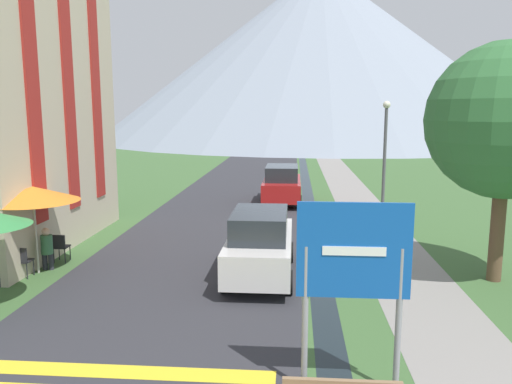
% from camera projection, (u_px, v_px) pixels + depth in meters
% --- Properties ---
extents(ground_plane, '(160.00, 160.00, 0.00)m').
position_uv_depth(ground_plane, '(284.00, 204.00, 23.89)').
color(ground_plane, '#3D6033').
extents(road, '(6.40, 60.00, 0.01)m').
position_uv_depth(road, '(250.00, 176.00, 33.92)').
color(road, '#2D2D33').
rests_on(road, ground_plane).
extents(footpath, '(2.20, 60.00, 0.01)m').
position_uv_depth(footpath, '(341.00, 177.00, 33.45)').
color(footpath, gray).
rests_on(footpath, ground_plane).
extents(drainage_channel, '(0.60, 60.00, 0.00)m').
position_uv_depth(drainage_channel, '(305.00, 177.00, 33.64)').
color(drainage_channel, black).
rests_on(drainage_channel, ground_plane).
extents(mountain_distant, '(68.36, 68.36, 26.14)m').
position_uv_depth(mountain_distant, '(320.00, 54.00, 77.49)').
color(mountain_distant, gray).
rests_on(mountain_distant, ground_plane).
extents(road_sign, '(1.74, 0.11, 3.07)m').
position_uv_depth(road_sign, '(353.00, 269.00, 7.62)').
color(road_sign, gray).
rests_on(road_sign, ground_plane).
extents(parked_car_near, '(1.76, 4.20, 1.82)m').
position_uv_depth(parked_car_near, '(260.00, 244.00, 13.29)').
color(parked_car_near, silver).
rests_on(parked_car_near, ground_plane).
extents(parked_car_far, '(1.86, 4.28, 1.82)m').
position_uv_depth(parked_car_far, '(282.00, 184.00, 23.97)').
color(parked_car_far, '#A31919').
rests_on(parked_car_far, ground_plane).
extents(cafe_chair_far_left, '(0.40, 0.40, 0.85)m').
position_uv_depth(cafe_chair_far_left, '(40.00, 247.00, 14.40)').
color(cafe_chair_far_left, '#232328').
rests_on(cafe_chair_far_left, ground_plane).
extents(cafe_chair_middle, '(0.40, 0.40, 0.85)m').
position_uv_depth(cafe_chair_middle, '(22.00, 259.00, 13.24)').
color(cafe_chair_middle, '#232328').
rests_on(cafe_chair_middle, ground_plane).
extents(cafe_chair_far_right, '(0.40, 0.40, 0.85)m').
position_uv_depth(cafe_chair_far_right, '(60.00, 245.00, 14.61)').
color(cafe_chair_far_right, '#232328').
rests_on(cafe_chair_far_right, ground_plane).
extents(cafe_umbrella_middle_orange, '(2.42, 2.42, 2.41)m').
position_uv_depth(cafe_umbrella_middle_orange, '(33.00, 194.00, 13.37)').
color(cafe_umbrella_middle_orange, '#B7B2A8').
rests_on(cafe_umbrella_middle_orange, ground_plane).
extents(person_seated_near, '(0.32, 0.32, 1.20)m').
position_uv_depth(person_seated_near, '(47.00, 247.00, 13.92)').
color(person_seated_near, '#282833').
rests_on(person_seated_near, ground_plane).
extents(streetlamp, '(0.28, 0.28, 4.77)m').
position_uv_depth(streetlamp, '(385.00, 152.00, 18.76)').
color(streetlamp, '#515156').
rests_on(streetlamp, ground_plane).
extents(tree_by_path, '(3.96, 3.96, 6.15)m').
position_uv_depth(tree_by_path, '(506.00, 121.00, 12.47)').
color(tree_by_path, brown).
rests_on(tree_by_path, ground_plane).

